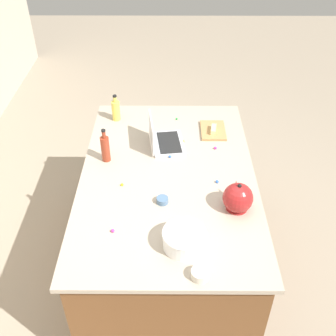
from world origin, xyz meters
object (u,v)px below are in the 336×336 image
(cutting_board, at_px, (213,130))
(ramekin_medium, at_px, (162,200))
(laptop, at_px, (162,140))
(kettle, at_px, (238,198))
(butter_stick_left, at_px, (214,129))
(bottle_oil, at_px, (116,110))
(bottle_soy, at_px, (105,148))
(mixing_bowl_large, at_px, (184,239))
(ramekin_small, at_px, (200,274))

(cutting_board, height_order, ramekin_medium, ramekin_medium)
(laptop, height_order, cutting_board, laptop)
(kettle, bearing_deg, cutting_board, 5.00)
(laptop, bearing_deg, butter_stick_left, -68.17)
(cutting_board, bearing_deg, ramekin_medium, 154.79)
(bottle_oil, xyz_separation_m, cutting_board, (-0.17, -0.75, -0.08))
(bottle_soy, height_order, bottle_oil, bottle_soy)
(bottle_oil, relative_size, ramekin_medium, 2.95)
(cutting_board, height_order, butter_stick_left, butter_stick_left)
(laptop, xyz_separation_m, butter_stick_left, (0.15, -0.38, -0.01))
(bottle_soy, xyz_separation_m, kettle, (-0.47, -0.83, -0.02))
(cutting_board, relative_size, butter_stick_left, 2.38)
(mixing_bowl_large, distance_m, ramekin_medium, 0.36)
(mixing_bowl_large, xyz_separation_m, kettle, (0.29, -0.32, 0.02))
(ramekin_medium, bearing_deg, ramekin_small, -160.17)
(bottle_oil, bearing_deg, butter_stick_left, -104.69)
(butter_stick_left, xyz_separation_m, ramekin_small, (-1.30, 0.17, -0.01))
(kettle, bearing_deg, ramekin_small, 153.76)
(bottle_soy, distance_m, ramekin_small, 1.13)
(cutting_board, height_order, ramekin_small, ramekin_small)
(cutting_board, bearing_deg, bottle_soy, 115.36)
(laptop, relative_size, kettle, 1.57)
(kettle, distance_m, ramekin_medium, 0.45)
(butter_stick_left, distance_m, ramekin_medium, 0.84)
(bottle_soy, relative_size, bottle_oil, 1.16)
(laptop, xyz_separation_m, mixing_bowl_large, (-0.94, -0.13, 0.01))
(laptop, relative_size, cutting_board, 1.28)
(ramekin_medium, bearing_deg, mixing_bowl_large, -160.18)
(mixing_bowl_large, xyz_separation_m, bottle_soy, (0.76, 0.51, 0.04))
(bottle_soy, bearing_deg, bottle_oil, -1.55)
(bottle_oil, distance_m, kettle, 1.29)
(mixing_bowl_large, relative_size, butter_stick_left, 2.18)
(mixing_bowl_large, distance_m, butter_stick_left, 1.12)
(mixing_bowl_large, bearing_deg, ramekin_small, -160.15)
(butter_stick_left, bearing_deg, ramekin_small, 172.41)
(butter_stick_left, bearing_deg, bottle_soy, 113.63)
(bottle_soy, height_order, kettle, bottle_soy)
(laptop, bearing_deg, ramekin_small, -169.85)
(cutting_board, xyz_separation_m, ramekin_medium, (-0.78, 0.37, 0.01))
(mixing_bowl_large, xyz_separation_m, butter_stick_left, (1.10, -0.25, -0.02))
(ramekin_small, bearing_deg, laptop, 10.15)
(ramekin_small, relative_size, ramekin_medium, 1.28)
(laptop, distance_m, bottle_oil, 0.51)
(bottle_soy, bearing_deg, cutting_board, -64.64)
(ramekin_small, bearing_deg, bottle_soy, 31.22)
(bottle_oil, height_order, ramekin_small, bottle_oil)
(ramekin_small, xyz_separation_m, ramekin_medium, (0.54, 0.20, -0.01))
(cutting_board, bearing_deg, butter_stick_left, 180.00)
(cutting_board, bearing_deg, mixing_bowl_large, 167.58)
(laptop, distance_m, ramekin_small, 1.17)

